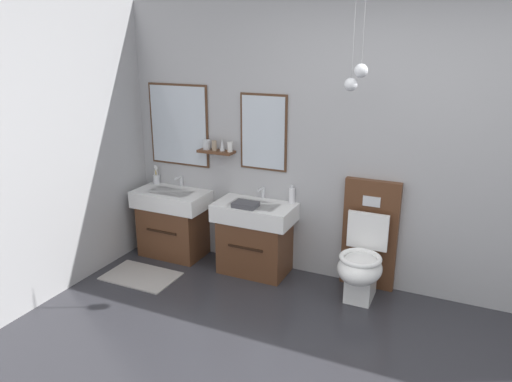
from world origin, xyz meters
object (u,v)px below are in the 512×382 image
Objects in this scene: vanity_sink_right at (255,236)px; soap_dispenser at (292,195)px; vanity_sink_left at (174,221)px; toothbrush_cup at (156,178)px; toilet at (365,255)px; folded_hand_towel at (245,205)px.

vanity_sink_right is 4.22× the size of soap_dispenser.
toothbrush_cup reaches higher than vanity_sink_left.
soap_dispenser reaches higher than vanity_sink_left.
vanity_sink_right is (0.93, 0.00, 0.00)m from vanity_sink_left.
vanity_sink_right is at bearing -152.47° from soap_dispenser.
toilet reaches higher than vanity_sink_right.
folded_hand_towel is at bearing -107.59° from vanity_sink_right.
folded_hand_towel is at bearing -13.05° from toothbrush_cup.
folded_hand_towel is at bearing -140.33° from soap_dispenser.
vanity_sink_left is at bearing 171.90° from folded_hand_towel.
toilet reaches higher than folded_hand_towel.
toothbrush_cup is at bearing 153.25° from vanity_sink_left.
toothbrush_cup is at bearing 173.12° from vanity_sink_right.
vanity_sink_left is 0.96m from folded_hand_towel.
toothbrush_cup is (-2.26, 0.16, 0.37)m from toilet.
vanity_sink_right is 3.38× the size of folded_hand_towel.
vanity_sink_left is 0.74× the size of toilet.
toothbrush_cup is 1.21m from folded_hand_towel.
toilet is (1.97, -0.01, 0.01)m from vanity_sink_left.
toilet is (1.04, -0.01, 0.01)m from vanity_sink_right.
vanity_sink_right is 0.52m from soap_dispenser.
soap_dispenser is at bearing 167.02° from toilet.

